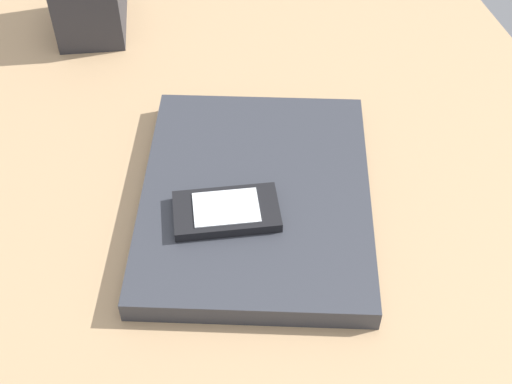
% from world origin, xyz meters
% --- Properties ---
extents(desk_surface, '(1.20, 0.80, 0.03)m').
position_xyz_m(desk_surface, '(0.00, 0.00, 0.01)').
color(desk_surface, tan).
rests_on(desk_surface, ground).
extents(laptop_closed, '(0.37, 0.32, 0.03)m').
position_xyz_m(laptop_closed, '(0.09, 0.03, 0.04)').
color(laptop_closed, '#33353D').
rests_on(laptop_closed, desk_surface).
extents(cell_phone_on_laptop, '(0.07, 0.12, 0.01)m').
position_xyz_m(cell_phone_on_laptop, '(0.06, 0.07, 0.06)').
color(cell_phone_on_laptop, black).
rests_on(cell_phone_on_laptop, laptop_closed).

